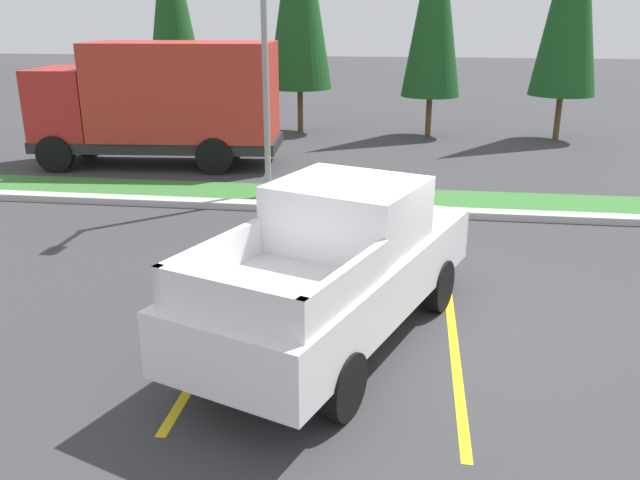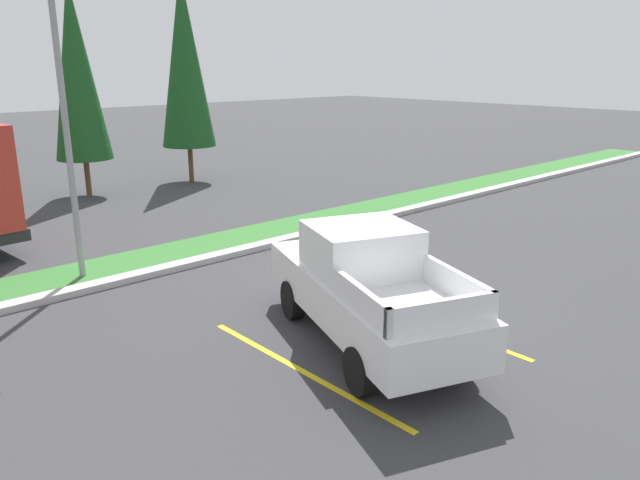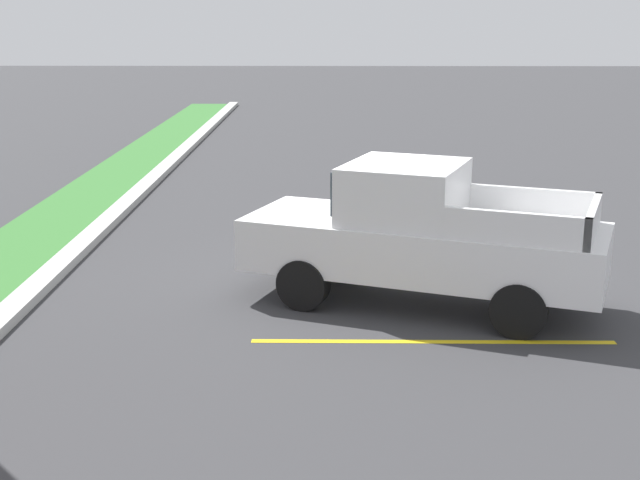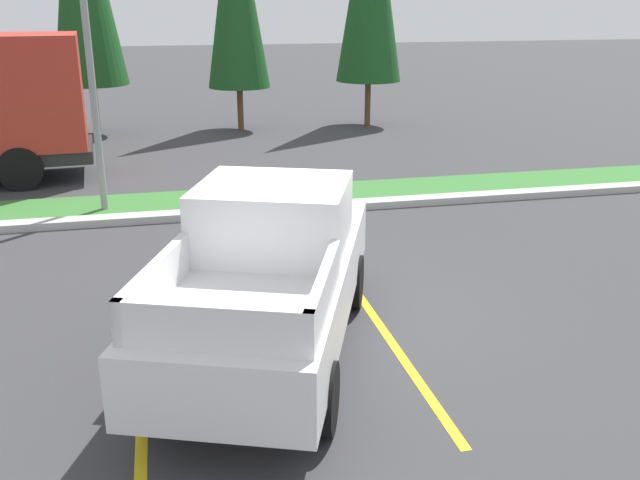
# 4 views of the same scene
# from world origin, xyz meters

# --- Properties ---
(ground_plane) EXTENTS (120.00, 120.00, 0.00)m
(ground_plane) POSITION_xyz_m (0.00, 0.00, 0.00)
(ground_plane) COLOR #38383A
(parking_line_near) EXTENTS (0.12, 4.80, 0.01)m
(parking_line_near) POSITION_xyz_m (-2.44, -0.93, 0.00)
(parking_line_near) COLOR yellow
(parking_line_near) RESTS_ON ground
(parking_line_far) EXTENTS (0.12, 4.80, 0.01)m
(parking_line_far) POSITION_xyz_m (0.66, -0.93, 0.00)
(parking_line_far) COLOR yellow
(parking_line_far) RESTS_ON ground
(curb_strip) EXTENTS (56.00, 0.40, 0.15)m
(curb_strip) POSITION_xyz_m (0.00, 5.00, 0.07)
(curb_strip) COLOR #B2B2AD
(curb_strip) RESTS_ON ground
(grass_median) EXTENTS (56.00, 1.80, 0.06)m
(grass_median) POSITION_xyz_m (0.00, 6.10, 0.03)
(grass_median) COLOR #387533
(grass_median) RESTS_ON ground
(pickup_truck_main) EXTENTS (3.61, 5.55, 2.10)m
(pickup_truck_main) POSITION_xyz_m (-0.87, -0.88, 1.04)
(pickup_truck_main) COLOR black
(pickup_truck_main) RESTS_ON ground
(cargo_truck_distant) EXTENTS (6.96, 2.96, 3.40)m
(cargo_truck_distant) POSITION_xyz_m (-6.99, 9.06, 1.85)
(cargo_truck_distant) COLOR black
(cargo_truck_distant) RESTS_ON ground
(street_light) EXTENTS (0.24, 1.49, 6.42)m
(street_light) POSITION_xyz_m (-3.30, 5.74, 3.75)
(street_light) COLOR gray
(street_light) RESTS_ON ground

